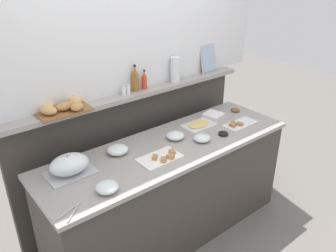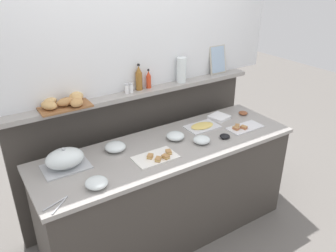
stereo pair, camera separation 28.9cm
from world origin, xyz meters
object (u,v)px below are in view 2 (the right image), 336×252
sandwich_platter_front (157,157)px  glass_bowl_medium (175,136)px  condiment_bowl_red (243,113)px  serving_tongs (58,204)px  vinegar_bottle_amber (139,78)px  glass_bowl_extra (97,183)px  framed_picture (218,59)px  serving_cloche (65,159)px  glass_bowl_large (115,147)px  sandwich_platter_rear (244,127)px  pepper_shaker (131,88)px  napkin_stack (219,117)px  water_carafe (181,70)px  cold_cuts_platter (202,126)px  condiment_bowl_cream (225,136)px  salt_shaker (127,89)px  bread_basket (66,102)px  hot_sauce_bottle (149,80)px  glass_bowl_small (202,140)px

sandwich_platter_front → glass_bowl_medium: bearing=31.5°
glass_bowl_medium → condiment_bowl_red: 0.87m
serving_tongs → vinegar_bottle_amber: vinegar_bottle_amber is taller
glass_bowl_extra → framed_picture: 1.84m
serving_cloche → glass_bowl_large: 0.42m
serving_tongs → sandwich_platter_rear: bearing=5.4°
glass_bowl_large → pepper_shaker: bearing=43.0°
condiment_bowl_red → serving_tongs: bearing=-168.5°
sandwich_platter_rear → serving_tongs: sandwich_platter_rear is taller
napkin_stack → water_carafe: bearing=136.1°
napkin_stack → vinegar_bottle_amber: size_ratio=0.72×
sandwich_platter_rear → vinegar_bottle_amber: bearing=142.3°
napkin_stack → vinegar_bottle_amber: vinegar_bottle_amber is taller
cold_cuts_platter → condiment_bowl_cream: size_ratio=3.44×
salt_shaker → glass_bowl_medium: bearing=-57.6°
serving_cloche → condiment_bowl_red: size_ratio=3.80×
bread_basket → water_carafe: (1.11, -0.00, 0.08)m
sandwich_platter_front → serving_tongs: (-0.82, -0.15, -0.00)m
serving_cloche → bread_basket: 0.48m
napkin_stack → water_carafe: 0.59m
glass_bowl_extra → napkin_stack: (1.44, 0.41, -0.01)m
bread_basket → sandwich_platter_rear: bearing=-21.3°
serving_cloche → vinegar_bottle_amber: bearing=23.2°
cold_cuts_platter → glass_bowl_medium: glass_bowl_medium is taller
glass_bowl_extra → pepper_shaker: bearing=47.1°
bread_basket → water_carafe: 1.11m
pepper_shaker → water_carafe: (0.53, -0.00, 0.08)m
serving_tongs → hot_sauce_bottle: size_ratio=1.02×
condiment_bowl_cream → water_carafe: bearing=94.7°
napkin_stack → framed_picture: framed_picture is taller
glass_bowl_small → hot_sauce_bottle: 0.73m
glass_bowl_small → vinegar_bottle_amber: vinegar_bottle_amber is taller
glass_bowl_large → serving_tongs: bearing=-144.1°
cold_cuts_platter → bread_basket: (-1.12, 0.33, 0.38)m
salt_shaker → pepper_shaker: 0.04m
sandwich_platter_rear → serving_cloche: bearing=171.8°
sandwich_platter_front → hot_sauce_bottle: (0.28, 0.60, 0.41)m
framed_picture → cold_cuts_platter: bearing=-141.2°
napkin_stack → water_carafe: (-0.28, 0.27, 0.45)m
glass_bowl_small → glass_bowl_extra: bearing=-173.6°
sandwich_platter_front → napkin_stack: (0.90, 0.31, 0.00)m
serving_tongs → condiment_bowl_cream: bearing=4.5°
hot_sauce_bottle → framed_picture: size_ratio=0.61×
serving_cloche → serving_tongs: bearing=-114.0°
sandwich_platter_front → vinegar_bottle_amber: 0.77m
napkin_stack → hot_sauce_bottle: (-0.62, 0.29, 0.41)m
glass_bowl_medium → water_carafe: size_ratio=0.66×
glass_bowl_medium → framed_picture: (0.80, 0.43, 0.46)m
sandwich_platter_front → sandwich_platter_rear: size_ratio=1.01×
glass_bowl_extra → salt_shaker: size_ratio=1.81×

